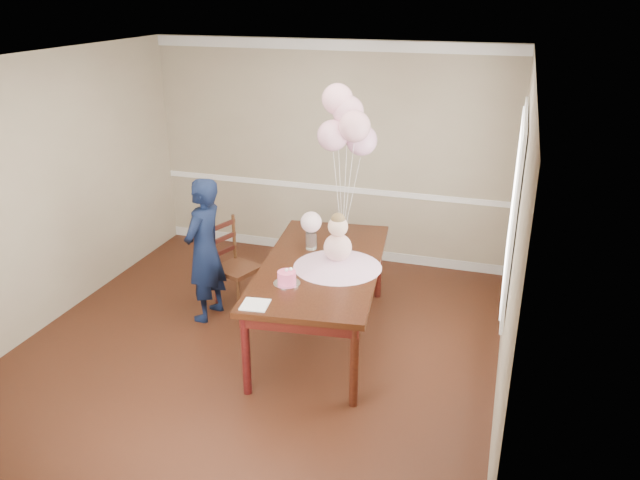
{
  "coord_description": "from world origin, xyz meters",
  "views": [
    {
      "loc": [
        2.15,
        -4.72,
        3.26
      ],
      "look_at": [
        0.53,
        0.44,
        1.05
      ],
      "focal_mm": 35.0,
      "sensor_mm": 36.0,
      "label": 1
    }
  ],
  "objects_px": {
    "dining_table_top": "(321,266)",
    "dining_chair_seat": "(237,269)",
    "birthday_cake": "(287,277)",
    "woman": "(205,250)"
  },
  "relations": [
    {
      "from": "dining_table_top",
      "to": "woman",
      "type": "height_order",
      "value": "woman"
    },
    {
      "from": "dining_table_top",
      "to": "dining_chair_seat",
      "type": "bearing_deg",
      "value": 151.84
    },
    {
      "from": "dining_table_top",
      "to": "woman",
      "type": "xyz_separation_m",
      "value": [
        -1.28,
        0.07,
        -0.03
      ]
    },
    {
      "from": "dining_table_top",
      "to": "birthday_cake",
      "type": "relative_size",
      "value": 13.33
    },
    {
      "from": "dining_table_top",
      "to": "birthday_cake",
      "type": "xyz_separation_m",
      "value": [
        -0.16,
        -0.51,
        0.09
      ]
    },
    {
      "from": "dining_table_top",
      "to": "dining_chair_seat",
      "type": "distance_m",
      "value": 1.23
    },
    {
      "from": "birthday_cake",
      "to": "woman",
      "type": "relative_size",
      "value": 0.11
    },
    {
      "from": "birthday_cake",
      "to": "dining_chair_seat",
      "type": "distance_m",
      "value": 1.4
    },
    {
      "from": "birthday_cake",
      "to": "dining_table_top",
      "type": "bearing_deg",
      "value": 72.88
    },
    {
      "from": "dining_table_top",
      "to": "woman",
      "type": "relative_size",
      "value": 1.44
    }
  ]
}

